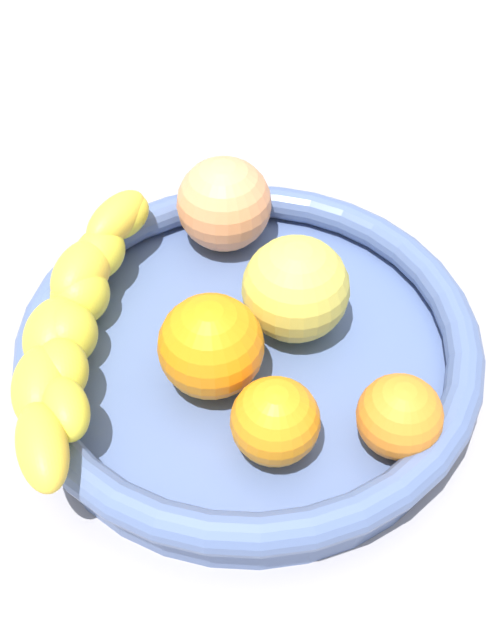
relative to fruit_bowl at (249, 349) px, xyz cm
name	(u,v)px	position (x,y,z in cm)	size (l,w,h in cm)	color
kitchen_counter	(249,384)	(0.00, 0.00, -3.96)	(120.00, 120.00, 3.00)	#989497
fruit_bowl	(249,349)	(0.00, 0.00, 0.00)	(30.70, 30.70, 4.77)	#4F6395
banana_draped_left	(82,309)	(0.70, -10.95, 2.82)	(22.02, 6.73, 4.66)	yellow
banana_draped_right	(67,327)	(2.49, -11.36, 2.98)	(25.58, 7.46, 5.57)	yellow
orange_front	(211,346)	(2.84, -1.95, 3.20)	(6.68, 6.68, 6.68)	orange
orange_mid_left	(399,416)	(5.80, 9.84, 2.43)	(5.13, 5.13, 5.13)	orange
orange_mid_right	(275,421)	(7.32, 2.68, 2.53)	(5.33, 5.33, 5.33)	orange
peach_blush	(224,204)	(-10.61, -3.49, 3.36)	(7.00, 7.00, 7.00)	#F99A63
apple_yellow	(296,289)	(-2.65, 2.70, 3.45)	(7.17, 7.17, 7.17)	#DACA4D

